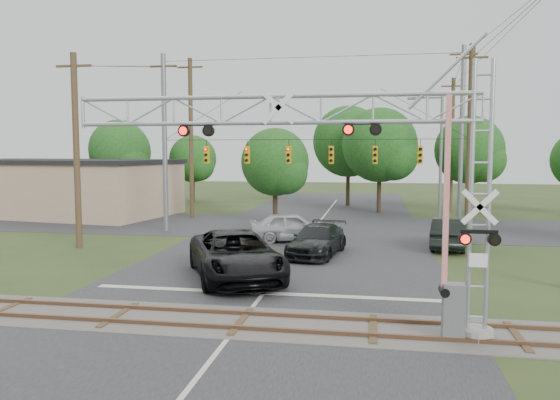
% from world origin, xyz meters
% --- Properties ---
extents(ground, '(160.00, 160.00, 0.00)m').
position_xyz_m(ground, '(0.00, 0.00, 0.00)').
color(ground, '#2B3F1D').
rests_on(ground, ground).
extents(road_main, '(14.00, 90.00, 0.02)m').
position_xyz_m(road_main, '(0.00, 10.00, 0.01)').
color(road_main, '#272729').
rests_on(road_main, ground).
extents(road_cross, '(90.00, 12.00, 0.02)m').
position_xyz_m(road_cross, '(0.00, 24.00, 0.01)').
color(road_cross, '#272729').
rests_on(road_cross, ground).
extents(railroad_track, '(90.00, 3.20, 0.17)m').
position_xyz_m(railroad_track, '(0.00, 2.00, 0.03)').
color(railroad_track, '#514D46').
rests_on(railroad_track, ground).
extents(crossing_gantry, '(12.21, 0.98, 7.71)m').
position_xyz_m(crossing_gantry, '(3.26, 1.64, 4.81)').
color(crossing_gantry, gray).
rests_on(crossing_gantry, ground).
extents(traffic_signal_span, '(19.34, 0.36, 11.50)m').
position_xyz_m(traffic_signal_span, '(0.91, 20.00, 5.62)').
color(traffic_signal_span, slate).
rests_on(traffic_signal_span, ground).
extents(pickup_black, '(5.88, 7.76, 1.96)m').
position_xyz_m(pickup_black, '(-1.60, 7.68, 0.98)').
color(pickup_black, black).
rests_on(pickup_black, ground).
extents(car_dark, '(2.99, 5.61, 1.55)m').
position_xyz_m(car_dark, '(1.17, 13.34, 0.77)').
color(car_dark, black).
rests_on(car_dark, ground).
extents(sedan_silver, '(5.37, 3.07, 1.72)m').
position_xyz_m(sedan_silver, '(-0.69, 17.36, 0.86)').
color(sedan_silver, '#AFB2B7').
rests_on(sedan_silver, ground).
extents(suv_dark, '(2.57, 5.22, 1.64)m').
position_xyz_m(suv_dark, '(8.04, 16.59, 0.82)').
color(suv_dark, black).
rests_on(suv_dark, ground).
extents(commercial_building, '(20.90, 12.83, 4.59)m').
position_xyz_m(commercial_building, '(-22.39, 27.78, 2.30)').
color(commercial_building, tan).
rests_on(commercial_building, ground).
extents(streetlight, '(2.44, 0.25, 9.15)m').
position_xyz_m(streetlight, '(8.33, 25.46, 5.12)').
color(streetlight, slate).
rests_on(streetlight, ground).
extents(utility_poles, '(25.22, 27.47, 13.10)m').
position_xyz_m(utility_poles, '(2.51, 22.70, 6.20)').
color(utility_poles, '#41321E').
rests_on(utility_poles, ground).
extents(treeline, '(48.32, 29.00, 9.61)m').
position_xyz_m(treeline, '(-0.59, 34.29, 5.35)').
color(treeline, '#372819').
rests_on(treeline, ground).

